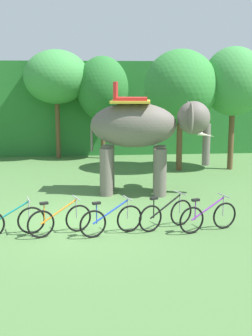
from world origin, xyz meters
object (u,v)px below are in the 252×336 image
object	(u,v)px
bike_blue	(111,220)
bike_purple	(208,217)
tree_right	(181,87)
bike_black	(166,214)
bike_orange	(60,220)
bike_teal	(11,221)
elephant	(144,129)
tree_center_left	(102,88)
tree_left	(56,77)
tree_far_left	(234,82)

from	to	relation	value
bike_blue	bike_purple	xyz separation A→B (m)	(2.50, 0.04, 0.00)
tree_right	bike_blue	size ratio (longest dim) A/B	3.14
bike_black	bike_orange	bearing A→B (deg)	-175.53
bike_teal	elephant	bearing A→B (deg)	45.98
elephant	bike_black	xyz separation A→B (m)	(0.10, -3.78, -1.82)
bike_orange	bike_purple	distance (m)	3.79
elephant	bike_black	bearing A→B (deg)	-88.46
bike_blue	elephant	bearing A→B (deg)	71.84
tree_center_left	tree_left	bearing A→B (deg)	173.89
tree_center_left	tree_right	size ratio (longest dim) A/B	0.97
tree_left	bike_orange	world-z (taller)	tree_left
elephant	bike_orange	xyz separation A→B (m)	(-2.64, -3.99, -1.82)
elephant	tree_left	bearing A→B (deg)	114.13
tree_center_left	bike_black	distance (m)	11.34
tree_far_left	bike_blue	distance (m)	10.30
elephant	bike_black	world-z (taller)	elephant
tree_center_left	elephant	distance (m)	7.27
tree_far_left	bike_black	world-z (taller)	tree_far_left
elephant	bike_teal	distance (m)	5.83
tree_right	bike_teal	size ratio (longest dim) A/B	3.06
tree_left	tree_center_left	size ratio (longest dim) A/B	1.06
tree_center_left	bike_teal	xyz separation A→B (m)	(-2.78, -11.07, -3.04)
bike_teal	bike_black	bearing A→B (deg)	3.02
bike_teal	bike_purple	xyz separation A→B (m)	(5.00, -0.10, 0.00)
tree_far_left	bike_orange	bearing A→B (deg)	-131.87
tree_right	bike_orange	world-z (taller)	tree_right
tree_right	elephant	bearing A→B (deg)	-118.61
tree_center_left	bike_blue	world-z (taller)	tree_center_left
bike_teal	tree_left	bearing A→B (deg)	87.11
bike_teal	bike_orange	bearing A→B (deg)	-0.29
tree_center_left	bike_blue	xyz separation A→B (m)	(-0.28, -11.21, -3.04)
tree_left	bike_blue	xyz separation A→B (m)	(1.93, -11.45, -3.57)
tree_left	bike_purple	distance (m)	12.74
tree_left	bike_blue	distance (m)	12.14
bike_blue	tree_left	bearing A→B (deg)	99.56
tree_far_left	bike_orange	world-z (taller)	tree_far_left
bike_black	bike_purple	bearing A→B (deg)	-16.18
tree_right	bike_teal	bearing A→B (deg)	-127.30
tree_left	tree_far_left	world-z (taller)	tree_left
tree_left	tree_far_left	bearing A→B (deg)	-24.98
tree_center_left	elephant	bearing A→B (deg)	-81.40
tree_far_left	bike_teal	bearing A→B (deg)	-136.47
elephant	bike_teal	world-z (taller)	elephant
tree_right	bike_black	size ratio (longest dim) A/B	3.28
elephant	bike_blue	distance (m)	4.71
tree_center_left	bike_purple	xyz separation A→B (m)	(2.22, -11.16, -3.04)
bike_black	tree_far_left	bearing A→B (deg)	60.82
elephant	bike_black	size ratio (longest dim) A/B	2.72
elephant	bike_blue	bearing A→B (deg)	-108.16
bike_blue	bike_purple	distance (m)	2.50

